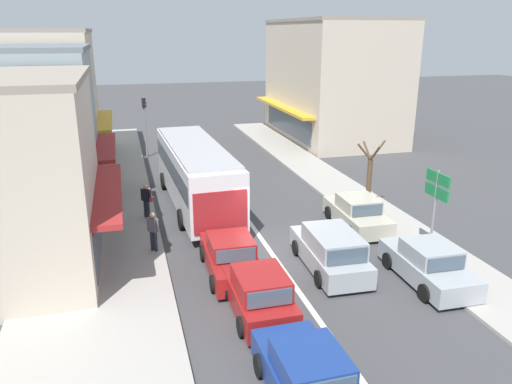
{
  "coord_description": "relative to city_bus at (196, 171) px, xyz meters",
  "views": [
    {
      "loc": [
        -5.43,
        -18.01,
        8.59
      ],
      "look_at": [
        0.53,
        4.01,
        1.2
      ],
      "focal_mm": 35.0,
      "sensor_mm": 36.0,
      "label": 1
    }
  ],
  "objects": [
    {
      "name": "shopfront_far_end",
      "position": [
        -8.13,
        11.53,
        2.48
      ],
      "size": [
        7.3,
        9.3,
        8.73
      ],
      "color": "beige",
      "rests_on": "ground"
    },
    {
      "name": "wagon_behind_bus_mid",
      "position": [
        3.77,
        -8.44,
        -1.14
      ],
      "size": [
        2.07,
        4.57,
        1.58
      ],
      "color": "#9EA3A8",
      "rests_on": "ground"
    },
    {
      "name": "directional_road_sign",
      "position": [
        7.96,
        -8.59,
        0.82
      ],
      "size": [
        0.1,
        1.4,
        3.6
      ],
      "color": "gray",
      "rests_on": "ground"
    },
    {
      "name": "parked_sedan_kerb_second",
      "position": [
        6.64,
        -4.82,
        -1.22
      ],
      "size": [
        1.99,
        4.25,
        1.47
      ],
      "color": "#B7B29E",
      "rests_on": "ground"
    },
    {
      "name": "sedan_adjacent_lane_trail",
      "position": [
        0.08,
        -7.81,
        -1.22
      ],
      "size": [
        1.97,
        4.24,
        1.47
      ],
      "color": "maroon",
      "rests_on": "ground"
    },
    {
      "name": "sedan_adjacent_lane_lead",
      "position": [
        0.43,
        -14.96,
        -1.22
      ],
      "size": [
        1.95,
        4.23,
        1.47
      ],
      "color": "navy",
      "rests_on": "ground"
    },
    {
      "name": "building_right_far",
      "position": [
        13.53,
        14.39,
        2.86
      ],
      "size": [
        8.62,
        13.28,
        9.5
      ],
      "color": "beige",
      "rests_on": "ground"
    },
    {
      "name": "sidewalk_left",
      "position": [
        -4.75,
        -0.18,
        -1.81
      ],
      "size": [
        5.2,
        44.0,
        0.14
      ],
      "primitive_type": "cube",
      "color": "#A39E96",
      "rests_on": "ground"
    },
    {
      "name": "lane_centre_line",
      "position": [
        2.05,
        -2.18,
        -1.88
      ],
      "size": [
        0.2,
        28.0,
        0.01
      ],
      "primitive_type": "cube",
      "color": "silver",
      "rests_on": "ground"
    },
    {
      "name": "hatchback_behind_bus_near",
      "position": [
        0.34,
        -10.8,
        -1.17
      ],
      "size": [
        1.83,
        3.71,
        1.54
      ],
      "color": "maroon",
      "rests_on": "ground"
    },
    {
      "name": "parked_sedan_kerb_front",
      "position": [
        6.74,
        -10.27,
        -1.22
      ],
      "size": [
        1.97,
        4.24,
        1.47
      ],
      "color": "#9EA3A8",
      "rests_on": "ground"
    },
    {
      "name": "pedestrian_browsing_midblock",
      "position": [
        -2.54,
        -5.34,
        -0.81
      ],
      "size": [
        0.45,
        0.41,
        1.63
      ],
      "color": "#232838",
      "rests_on": "sidewalk_left"
    },
    {
      "name": "pedestrian_with_handbag_near",
      "position": [
        -2.57,
        -1.43,
        -0.81
      ],
      "size": [
        0.59,
        0.51,
        1.63
      ],
      "color": "#232838",
      "rests_on": "sidewalk_left"
    },
    {
      "name": "street_tree_right",
      "position": [
        8.03,
        -3.14,
        -0.15
      ],
      "size": [
        1.48,
        1.68,
        3.61
      ],
      "color": "brown",
      "rests_on": "ground"
    },
    {
      "name": "shopfront_mid_block",
      "position": [
        -8.13,
        2.95,
        2.07
      ],
      "size": [
        7.72,
        7.34,
        7.91
      ],
      "color": "#84939E",
      "rests_on": "ground"
    },
    {
      "name": "traffic_light_downstreet",
      "position": [
        -1.84,
        11.26,
        0.97
      ],
      "size": [
        0.32,
        0.24,
        4.2
      ],
      "color": "gray",
      "rests_on": "ground"
    },
    {
      "name": "city_bus",
      "position": [
        0.0,
        0.0,
        0.0
      ],
      "size": [
        3.03,
        10.94,
        3.23
      ],
      "color": "silver",
      "rests_on": "ground"
    },
    {
      "name": "ground_plane",
      "position": [
        2.05,
        -6.18,
        -1.88
      ],
      "size": [
        140.0,
        140.0,
        0.0
      ],
      "primitive_type": "plane",
      "color": "#3F3F42"
    },
    {
      "name": "kerb_right",
      "position": [
        8.25,
        -0.18,
        -1.82
      ],
      "size": [
        2.8,
        44.0,
        0.12
      ],
      "primitive_type": "cube",
      "color": "#A39E96",
      "rests_on": "ground"
    }
  ]
}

